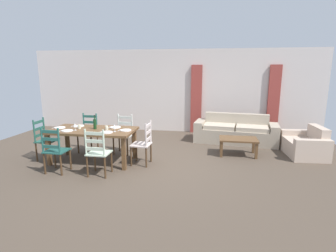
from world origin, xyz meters
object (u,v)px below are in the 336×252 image
Objects in this scene: dining_chair_far_right at (124,134)px; dining_chair_head_west at (45,139)px; dining_chair_near_right at (98,152)px; wine_glass_near_left at (75,125)px; coffee_cup_secondary at (79,127)px; dining_table at (92,133)px; wine_glass_near_right at (115,127)px; dining_chair_far_left at (89,133)px; dining_chair_head_east at (143,143)px; coffee_cup_primary at (107,128)px; wine_bottle at (95,124)px; couch at (235,132)px; dining_chair_near_left at (55,150)px; coffee_table at (238,141)px; armchair_upholstered at (307,145)px.

dining_chair_head_west is (-1.62, -0.79, 0.00)m from dining_chair_far_right.
dining_chair_near_right reaches higher than wine_glass_near_left.
dining_chair_far_right reaches higher than coffee_cup_secondary.
dining_table is 11.80× the size of wine_glass_near_right.
dining_chair_head_east is at bearing -23.76° from dining_chair_far_left.
dining_chair_near_right is at bearing -58.69° from dining_table.
coffee_cup_primary is at bearing 13.11° from wine_glass_near_left.
dining_chair_head_east is 1.18m from wine_bottle.
couch is (3.25, 2.20, -0.58)m from wine_bottle.
dining_table is 1.98× the size of dining_chair_far_right.
wine_glass_near_right is 0.28m from coffee_cup_primary.
dining_table is 1.98× the size of dining_chair_head_east.
dining_chair_near_left is 1.07× the size of coffee_table.
coffee_cup_secondary reaches higher than couch.
dining_chair_far_left is 10.67× the size of coffee_cup_secondary.
dining_chair_near_right is 0.98m from wine_bottle.
dining_chair_near_left is at bearing -45.28° from dining_chair_head_west.
wine_bottle is (-1.11, 0.02, 0.39)m from dining_chair_head_east.
dining_chair_far_left is 0.98m from wine_glass_near_left.
wine_glass_near_right is at bearing 1.13° from wine_glass_near_left.
dining_chair_near_left is at bearing -159.18° from armchair_upholstered.
dining_chair_near_left is 1.00× the size of dining_chair_far_left.
dining_chair_far_right is 1.80m from dining_chair_head_west.
couch is (3.76, 1.51, -0.19)m from dining_chair_far_left.
dining_chair_near_right is at bearing 0.12° from dining_chair_near_left.
armchair_upholstered is (3.75, 1.26, -0.23)m from dining_chair_head_east.
dining_chair_head_east is at bearing 1.04° from dining_table.
dining_chair_head_east is at bearing -46.36° from dining_chair_far_right.
wine_bottle reaches higher than coffee_table.
wine_glass_near_left is (0.14, -0.89, 0.38)m from dining_chair_far_left.
dining_table is at bearing 25.54° from wine_glass_near_left.
dining_chair_far_right is 3.21m from couch.
dining_chair_far_left is at bearing 101.87° from coffee_cup_secondary.
wine_bottle is (0.51, -0.69, 0.39)m from dining_chair_far_left.
coffee_table is (4.42, 1.06, -0.12)m from dining_chair_head_west.
dining_chair_far_left is at bearing -158.17° from couch.
dining_chair_near_right and dining_chair_far_right have the same top height.
coffee_cup_secondary is 4.27m from couch.
dining_chair_near_right is 1.00× the size of dining_chair_far_left.
dining_table reaches higher than coffee_table.
armchair_upholstered is at bearing 20.82° from dining_chair_near_left.
dining_chair_near_right reaches higher than armchair_upholstered.
armchair_upholstered is at bearing 5.81° from dining_chair_far_left.
wine_glass_near_right reaches higher than armchair_upholstered.
dining_chair_far_right reaches higher than coffee_table.
coffee_cup_secondary is at bearing -175.85° from wine_bottle.
dining_chair_near_right reaches higher than dining_table.
couch is at bearing 34.22° from dining_table.
dining_chair_far_left is at bearing 140.10° from wine_glass_near_right.
coffee_cup_primary is (0.81, -0.73, 0.32)m from dining_chair_far_left.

